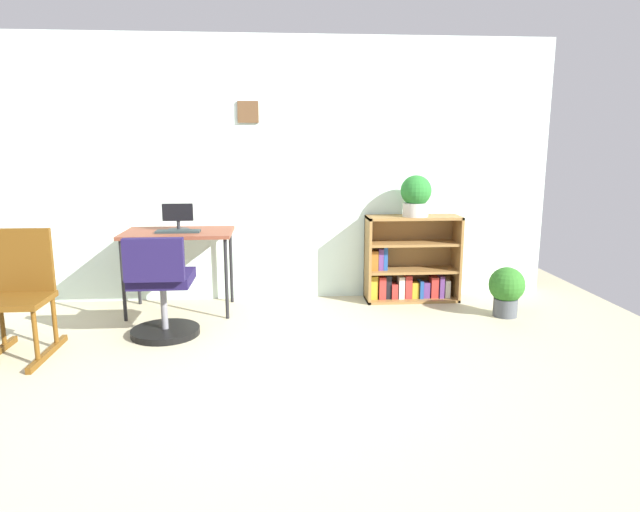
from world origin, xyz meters
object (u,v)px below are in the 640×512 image
object	(u,v)px
monitor	(178,218)
rocking_chair	(19,292)
desk	(178,238)
potted_plant_floor	(507,289)
bookshelf_low	(409,264)
potted_plant_on_shelf	(416,195)
keyboard	(178,231)
office_chair	(162,294)

from	to	relation	value
monitor	rocking_chair	distance (m)	1.40
desk	potted_plant_floor	bearing A→B (deg)	-7.42
bookshelf_low	potted_plant_on_shelf	bearing A→B (deg)	-60.60
keyboard	office_chair	size ratio (longest dim) A/B	0.46
desk	potted_plant_floor	size ratio (longest dim) A/B	2.16
desk	potted_plant_on_shelf	size ratio (longest dim) A/B	2.46
office_chair	potted_plant_floor	distance (m)	2.81
desk	potted_plant_floor	xyz separation A→B (m)	(2.77, -0.36, -0.41)
desk	potted_plant_floor	distance (m)	2.83
keyboard	potted_plant_floor	xyz separation A→B (m)	(2.76, -0.29, -0.48)
rocking_chair	bookshelf_low	size ratio (longest dim) A/B	1.01
desk	potted_plant_on_shelf	xyz separation A→B (m)	(2.10, 0.17, 0.34)
rocking_chair	bookshelf_low	bearing A→B (deg)	21.11
office_chair	rocking_chair	xyz separation A→B (m)	(-0.91, -0.25, 0.10)
rocking_chair	potted_plant_floor	size ratio (longest dim) A/B	2.05
monitor	bookshelf_low	size ratio (longest dim) A/B	0.30
office_chair	potted_plant_on_shelf	bearing A→B (deg)	21.92
monitor	potted_plant_on_shelf	xyz separation A→B (m)	(2.10, 0.13, 0.17)
monitor	office_chair	distance (m)	0.87
desk	office_chair	distance (m)	0.75
desk	keyboard	distance (m)	0.10
potted_plant_on_shelf	keyboard	bearing A→B (deg)	-173.24
desk	monitor	size ratio (longest dim) A/B	3.54
bookshelf_low	potted_plant_floor	distance (m)	0.92
monitor	desk	bearing A→B (deg)	-86.65
desk	rocking_chair	distance (m)	1.33
potted_plant_floor	monitor	bearing A→B (deg)	171.66
bookshelf_low	potted_plant_on_shelf	xyz separation A→B (m)	(0.03, -0.05, 0.64)
bookshelf_low	potted_plant_floor	bearing A→B (deg)	-39.88
office_chair	bookshelf_low	bearing A→B (deg)	23.37
monitor	potted_plant_floor	xyz separation A→B (m)	(2.77, -0.41, -0.58)
desk	bookshelf_low	size ratio (longest dim) A/B	1.07
office_chair	bookshelf_low	size ratio (longest dim) A/B	0.93
potted_plant_on_shelf	desk	bearing A→B (deg)	-175.28
desk	office_chair	bearing A→B (deg)	-91.94
monitor	rocking_chair	size ratio (longest dim) A/B	0.30
desk	keyboard	bearing A→B (deg)	-79.59
rocking_chair	bookshelf_low	distance (m)	3.22
monitor	bookshelf_low	distance (m)	2.14
bookshelf_low	desk	bearing A→B (deg)	-173.82
desk	keyboard	xyz separation A→B (m)	(0.01, -0.07, 0.07)
rocking_chair	office_chair	bearing A→B (deg)	15.61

